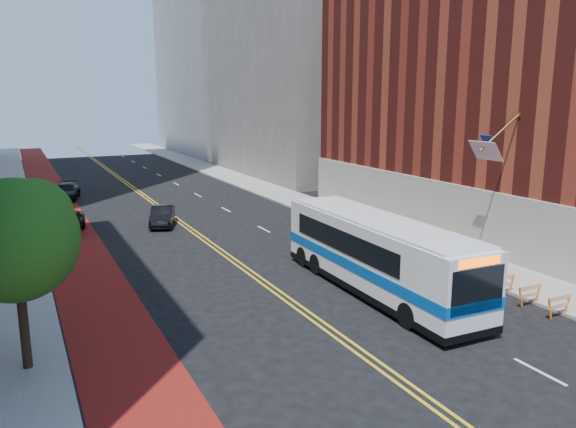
% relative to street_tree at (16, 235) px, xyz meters
% --- Properties ---
extents(ground, '(160.00, 160.00, 0.00)m').
position_rel_street_tree_xyz_m(ground, '(11.24, -6.04, -4.91)').
color(ground, black).
rests_on(ground, ground).
extents(sidewalk_left, '(4.00, 140.00, 0.15)m').
position_rel_street_tree_xyz_m(sidewalk_left, '(-0.76, 23.96, -4.84)').
color(sidewalk_left, gray).
rests_on(sidewalk_left, ground).
extents(sidewalk_right, '(4.00, 140.00, 0.15)m').
position_rel_street_tree_xyz_m(sidewalk_right, '(23.24, 23.96, -4.84)').
color(sidewalk_right, gray).
rests_on(sidewalk_right, ground).
extents(bus_lane_paint, '(3.60, 140.00, 0.01)m').
position_rel_street_tree_xyz_m(bus_lane_paint, '(3.14, 23.96, -4.91)').
color(bus_lane_paint, '#61160D').
rests_on(bus_lane_paint, ground).
extents(center_line_inner, '(0.14, 140.00, 0.01)m').
position_rel_street_tree_xyz_m(center_line_inner, '(11.06, 23.96, -4.91)').
color(center_line_inner, gold).
rests_on(center_line_inner, ground).
extents(center_line_outer, '(0.14, 140.00, 0.01)m').
position_rel_street_tree_xyz_m(center_line_outer, '(11.42, 23.96, -4.91)').
color(center_line_outer, gold).
rests_on(center_line_outer, ground).
extents(lane_dashes, '(0.14, 98.20, 0.01)m').
position_rel_street_tree_xyz_m(lane_dashes, '(16.04, 31.96, -4.90)').
color(lane_dashes, silver).
rests_on(lane_dashes, ground).
extents(brick_building, '(18.73, 36.00, 22.00)m').
position_rel_street_tree_xyz_m(brick_building, '(33.18, 5.96, 6.05)').
color(brick_building, maroon).
rests_on(brick_building, ground).
extents(midrise_right_near, '(18.00, 26.00, 40.00)m').
position_rel_street_tree_xyz_m(midrise_right_near, '(34.24, 41.96, 15.09)').
color(midrise_right_near, slate).
rests_on(midrise_right_near, ground).
extents(construction_barriers, '(1.42, 10.91, 1.00)m').
position_rel_street_tree_xyz_m(construction_barriers, '(20.84, -2.62, -4.24)').
color(construction_barriers, orange).
rests_on(construction_barriers, ground).
extents(street_tree, '(4.20, 4.20, 6.70)m').
position_rel_street_tree_xyz_m(street_tree, '(0.00, 0.00, 0.00)').
color(street_tree, black).
rests_on(street_tree, sidewalk_left).
extents(transit_bus, '(3.20, 13.53, 3.71)m').
position_rel_street_tree_xyz_m(transit_bus, '(15.66, 1.46, -2.98)').
color(transit_bus, white).
rests_on(transit_bus, ground).
extents(car_a, '(3.16, 5.05, 1.60)m').
position_rel_street_tree_xyz_m(car_a, '(3.13, 20.79, -4.11)').
color(car_a, black).
rests_on(car_a, ground).
extents(car_b, '(2.91, 4.72, 1.47)m').
position_rel_street_tree_xyz_m(car_b, '(9.74, 20.39, -4.18)').
color(car_b, black).
rests_on(car_b, ground).
extents(car_c, '(3.12, 5.43, 1.48)m').
position_rel_street_tree_xyz_m(car_c, '(4.35, 35.13, -4.17)').
color(car_c, black).
rests_on(car_c, ground).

